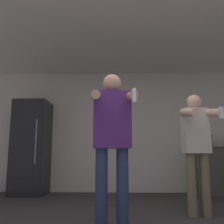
{
  "coord_description": "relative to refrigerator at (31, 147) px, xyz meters",
  "views": [
    {
      "loc": [
        -0.02,
        -2.22,
        0.77
      ],
      "look_at": [
        -0.1,
        0.5,
        1.23
      ],
      "focal_mm": 40.0,
      "sensor_mm": 36.0,
      "label": 1
    }
  ],
  "objects": [
    {
      "name": "refrigerator",
      "position": [
        0.0,
        0.0,
        0.0
      ],
      "size": [
        0.63,
        0.71,
        1.83
      ],
      "color": "#262628",
      "rests_on": "ground_plane"
    },
    {
      "name": "person_woman_foreground",
      "position": [
        1.68,
        -2.26,
        0.06
      ],
      "size": [
        0.52,
        0.46,
        1.67
      ],
      "color": "navy",
      "rests_on": "ground_plane"
    },
    {
      "name": "bottle_amber_bourbon",
      "position": [
        3.55,
        0.02,
        0.13
      ],
      "size": [
        0.08,
        0.08,
        0.37
      ],
      "color": "#563314",
      "rests_on": "counter"
    },
    {
      "name": "wall_back",
      "position": [
        1.78,
        0.37,
        0.36
      ],
      "size": [
        7.0,
        0.06,
        2.55
      ],
      "color": "beige",
      "rests_on": "ground_plane"
    },
    {
      "name": "person_man_side",
      "position": [
        2.76,
        -1.67,
        0.02
      ],
      "size": [
        0.45,
        0.55,
        1.57
      ],
      "color": "#75664C",
      "rests_on": "ground_plane"
    },
    {
      "name": "ceiling_slab",
      "position": [
        1.78,
        -1.2,
        1.66
      ],
      "size": [
        7.0,
        3.61,
        0.05
      ],
      "color": "silver",
      "rests_on": "wall_back"
    }
  ]
}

